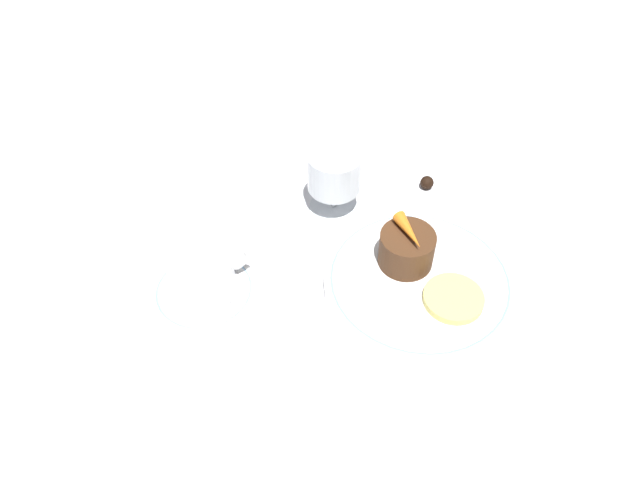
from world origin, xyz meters
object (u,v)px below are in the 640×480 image
object	(u,v)px
coffee_cup	(203,276)
dinner_plate	(419,282)
dessert_cake	(407,249)
wine_glass	(334,175)
fork	(291,338)

from	to	relation	value
coffee_cup	dinner_plate	bearing A→B (deg)	-29.75
dinner_plate	dessert_cake	bearing A→B (deg)	85.40
coffee_cup	dessert_cake	world-z (taller)	coffee_cup
wine_glass	fork	bearing A→B (deg)	-136.99
fork	dessert_cake	world-z (taller)	dessert_cake
dinner_plate	coffee_cup	size ratio (longest dim) A/B	2.30
coffee_cup	wine_glass	size ratio (longest dim) A/B	1.10
dinner_plate	fork	size ratio (longest dim) A/B	1.42
dinner_plate	dessert_cake	xyz separation A→B (m)	(0.00, 0.03, 0.03)
fork	dessert_cake	bearing A→B (deg)	4.11
coffee_cup	wine_glass	bearing A→B (deg)	11.25
dinner_plate	coffee_cup	world-z (taller)	coffee_cup
dinner_plate	fork	distance (m)	0.18
coffee_cup	fork	bearing A→B (deg)	-64.42
dinner_plate	wine_glass	world-z (taller)	wine_glass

